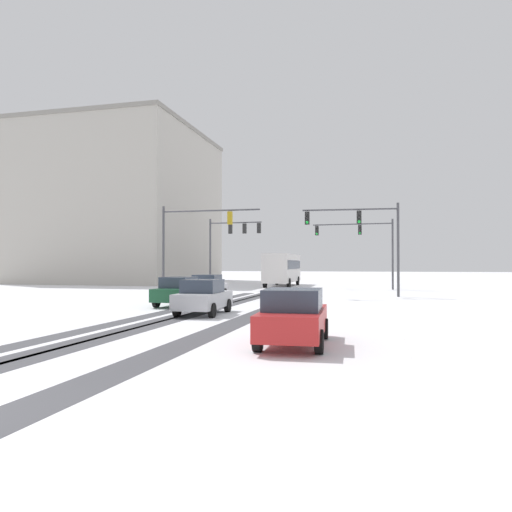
{
  "coord_description": "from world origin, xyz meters",
  "views": [
    {
      "loc": [
        6.78,
        -5.74,
        2.32
      ],
      "look_at": [
        0.0,
        21.13,
        2.8
      ],
      "focal_mm": 33.79,
      "sensor_mm": 36.0,
      "label": 1
    }
  ],
  "objects_px": {
    "traffic_signal_far_left": "(230,238)",
    "car_silver_third": "(203,297)",
    "car_dark_green_second": "(180,291)",
    "office_building_far_left_block": "(121,208)",
    "traffic_signal_near_left": "(190,234)",
    "bus_oncoming": "(283,267)",
    "traffic_signal_near_right": "(364,230)",
    "traffic_signal_far_right": "(363,239)",
    "car_red_fourth": "(293,317)",
    "car_white_lead": "(208,286)"
  },
  "relations": [
    {
      "from": "traffic_signal_far_left",
      "to": "car_dark_green_second",
      "type": "relative_size",
      "value": 1.58
    },
    {
      "from": "traffic_signal_near_left",
      "to": "car_red_fourth",
      "type": "height_order",
      "value": "traffic_signal_near_left"
    },
    {
      "from": "traffic_signal_far_right",
      "to": "car_dark_green_second",
      "type": "distance_m",
      "value": 23.39
    },
    {
      "from": "car_dark_green_second",
      "to": "traffic_signal_near_right",
      "type": "bearing_deg",
      "value": 41.77
    },
    {
      "from": "traffic_signal_near_left",
      "to": "car_dark_green_second",
      "type": "height_order",
      "value": "traffic_signal_near_left"
    },
    {
      "from": "traffic_signal_far_right",
      "to": "bus_oncoming",
      "type": "distance_m",
      "value": 9.91
    },
    {
      "from": "bus_oncoming",
      "to": "car_white_lead",
      "type": "bearing_deg",
      "value": -94.14
    },
    {
      "from": "car_dark_green_second",
      "to": "car_white_lead",
      "type": "bearing_deg",
      "value": 94.54
    },
    {
      "from": "traffic_signal_near_right",
      "to": "car_white_lead",
      "type": "distance_m",
      "value": 11.35
    },
    {
      "from": "traffic_signal_near_right",
      "to": "car_red_fourth",
      "type": "xyz_separation_m",
      "value": [
        -1.45,
        -20.06,
        -3.85
      ]
    },
    {
      "from": "traffic_signal_near_right",
      "to": "traffic_signal_far_left",
      "type": "bearing_deg",
      "value": 146.09
    },
    {
      "from": "car_silver_third",
      "to": "bus_oncoming",
      "type": "relative_size",
      "value": 0.38
    },
    {
      "from": "traffic_signal_near_left",
      "to": "traffic_signal_near_right",
      "type": "bearing_deg",
      "value": 8.44
    },
    {
      "from": "traffic_signal_near_right",
      "to": "car_red_fourth",
      "type": "bearing_deg",
      "value": -94.14
    },
    {
      "from": "car_silver_third",
      "to": "bus_oncoming",
      "type": "distance_m",
      "value": 29.36
    },
    {
      "from": "traffic_signal_far_left",
      "to": "car_white_lead",
      "type": "relative_size",
      "value": 1.56
    },
    {
      "from": "traffic_signal_far_left",
      "to": "car_silver_third",
      "type": "bearing_deg",
      "value": -76.13
    },
    {
      "from": "traffic_signal_near_right",
      "to": "office_building_far_left_block",
      "type": "relative_size",
      "value": 0.29
    },
    {
      "from": "car_silver_third",
      "to": "office_building_far_left_block",
      "type": "height_order",
      "value": "office_building_far_left_block"
    },
    {
      "from": "traffic_signal_far_left",
      "to": "bus_oncoming",
      "type": "bearing_deg",
      "value": 69.16
    },
    {
      "from": "car_red_fourth",
      "to": "traffic_signal_near_left",
      "type": "bearing_deg",
      "value": 120.0
    },
    {
      "from": "traffic_signal_far_right",
      "to": "bus_oncoming",
      "type": "height_order",
      "value": "traffic_signal_far_right"
    },
    {
      "from": "office_building_far_left_block",
      "to": "traffic_signal_near_left",
      "type": "bearing_deg",
      "value": -51.72
    },
    {
      "from": "traffic_signal_near_left",
      "to": "traffic_signal_near_right",
      "type": "height_order",
      "value": "same"
    },
    {
      "from": "car_dark_green_second",
      "to": "car_red_fourth",
      "type": "height_order",
      "value": "same"
    },
    {
      "from": "car_dark_green_second",
      "to": "bus_oncoming",
      "type": "distance_m",
      "value": 25.36
    },
    {
      "from": "car_red_fourth",
      "to": "car_white_lead",
      "type": "bearing_deg",
      "value": 117.22
    },
    {
      "from": "traffic_signal_near_right",
      "to": "traffic_signal_far_right",
      "type": "bearing_deg",
      "value": 91.63
    },
    {
      "from": "car_white_lead",
      "to": "bus_oncoming",
      "type": "xyz_separation_m",
      "value": [
        1.41,
        19.45,
        1.18
      ]
    },
    {
      "from": "traffic_signal_far_right",
      "to": "car_red_fourth",
      "type": "relative_size",
      "value": 1.78
    },
    {
      "from": "car_silver_third",
      "to": "car_dark_green_second",
      "type": "bearing_deg",
      "value": 126.03
    },
    {
      "from": "bus_oncoming",
      "to": "traffic_signal_far_right",
      "type": "bearing_deg",
      "value": -26.64
    },
    {
      "from": "car_dark_green_second",
      "to": "car_silver_third",
      "type": "distance_m",
      "value": 4.9
    },
    {
      "from": "traffic_signal_far_right",
      "to": "car_red_fourth",
      "type": "height_order",
      "value": "traffic_signal_far_right"
    },
    {
      "from": "car_silver_third",
      "to": "bus_oncoming",
      "type": "bearing_deg",
      "value": 93.79
    },
    {
      "from": "bus_oncoming",
      "to": "office_building_far_left_block",
      "type": "distance_m",
      "value": 25.83
    },
    {
      "from": "car_white_lead",
      "to": "traffic_signal_near_right",
      "type": "bearing_deg",
      "value": 15.77
    },
    {
      "from": "car_silver_third",
      "to": "car_white_lead",
      "type": "bearing_deg",
      "value": 108.81
    },
    {
      "from": "car_white_lead",
      "to": "office_building_far_left_block",
      "type": "bearing_deg",
      "value": 129.37
    },
    {
      "from": "traffic_signal_far_left",
      "to": "office_building_far_left_block",
      "type": "distance_m",
      "value": 26.2
    },
    {
      "from": "car_silver_third",
      "to": "traffic_signal_near_right",
      "type": "bearing_deg",
      "value": 61.42
    },
    {
      "from": "traffic_signal_near_right",
      "to": "car_silver_third",
      "type": "height_order",
      "value": "traffic_signal_near_right"
    },
    {
      "from": "traffic_signal_far_right",
      "to": "car_silver_third",
      "type": "bearing_deg",
      "value": -104.75
    },
    {
      "from": "traffic_signal_near_left",
      "to": "car_white_lead",
      "type": "relative_size",
      "value": 1.73
    },
    {
      "from": "car_silver_third",
      "to": "office_building_far_left_block",
      "type": "xyz_separation_m",
      "value": [
        -25.38,
        36.68,
        9.09
      ]
    },
    {
      "from": "car_dark_green_second",
      "to": "car_red_fourth",
      "type": "xyz_separation_m",
      "value": [
        8.36,
        -11.29,
        0.0
      ]
    },
    {
      "from": "car_dark_green_second",
      "to": "car_silver_third",
      "type": "height_order",
      "value": "same"
    },
    {
      "from": "traffic_signal_near_right",
      "to": "car_dark_green_second",
      "type": "bearing_deg",
      "value": -138.23
    },
    {
      "from": "traffic_signal_near_right",
      "to": "office_building_far_left_block",
      "type": "distance_m",
      "value": 40.56
    },
    {
      "from": "traffic_signal_near_left",
      "to": "traffic_signal_near_right",
      "type": "relative_size",
      "value": 1.1
    }
  ]
}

